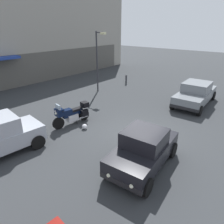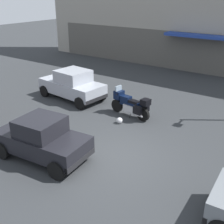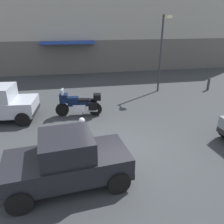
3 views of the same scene
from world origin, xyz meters
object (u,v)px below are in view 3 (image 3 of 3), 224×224
car_compact_side (67,161)px  bollard_curbside (208,84)px  helmet (82,121)px  streetlamp_curbside (162,47)px  motorcycle (80,104)px

car_compact_side → bollard_curbside: (9.37, 7.61, -0.31)m
helmet → streetlamp_curbside: 7.17m
car_compact_side → motorcycle: bearing=-102.8°
motorcycle → car_compact_side: bearing=90.8°
car_compact_side → streetlamp_curbside: 10.15m
motorcycle → helmet: motorcycle is taller
helmet → bollard_curbside: 9.45m
motorcycle → car_compact_side: (-0.63, -4.94, 0.15)m
streetlamp_curbside → bollard_curbside: (3.39, -0.32, -2.42)m
helmet → motorcycle: bearing=91.0°
motorcycle → helmet: bearing=99.0°
helmet → streetlamp_curbside: bearing=36.5°
car_compact_side → streetlamp_curbside: bearing=-132.5°
helmet → bollard_curbside: bearing=22.5°
car_compact_side → helmet: bearing=-104.7°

